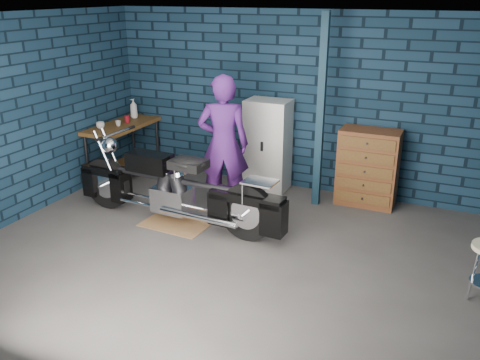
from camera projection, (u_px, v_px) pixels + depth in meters
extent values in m
plane|color=#4E4B48|center=(225.00, 255.00, 6.02)|extent=(6.00, 6.00, 0.00)
cube|color=#0F2334|center=(295.00, 102.00, 7.68)|extent=(6.00, 0.02, 2.70)
cube|color=#0F2334|center=(19.00, 119.00, 6.69)|extent=(0.02, 5.00, 2.70)
cube|color=white|center=(222.00, 16.00, 5.07)|extent=(6.00, 5.00, 0.02)
cube|color=#132D3D|center=(321.00, 113.00, 7.00)|extent=(0.10, 0.10, 2.70)
cube|color=brown|center=(124.00, 151.00, 8.38)|extent=(0.60, 1.40, 0.91)
cube|color=brown|center=(178.00, 222.00, 6.85)|extent=(0.91, 0.71, 0.01)
imported|color=#4C1D6E|center=(223.00, 144.00, 6.96)|extent=(0.82, 0.69, 1.92)
cube|color=gray|center=(108.00, 179.00, 8.05)|extent=(0.44, 0.31, 0.27)
cube|color=silver|center=(267.00, 145.00, 7.81)|extent=(0.66, 0.47, 1.41)
cube|color=brown|center=(368.00, 168.00, 7.27)|extent=(0.83, 0.46, 1.11)
imported|color=beige|center=(100.00, 125.00, 7.93)|extent=(0.17, 0.17, 0.10)
imported|color=beige|center=(118.00, 123.00, 8.09)|extent=(0.10, 0.10, 0.08)
cylinder|color=maroon|center=(127.00, 119.00, 8.30)|extent=(0.11, 0.11, 0.11)
imported|color=gray|center=(134.00, 108.00, 8.56)|extent=(0.16, 0.16, 0.32)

